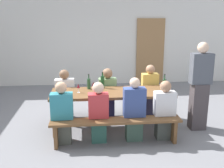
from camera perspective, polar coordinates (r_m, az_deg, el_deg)
The scene contains 20 objects.
ground_plane at distance 5.37m, azimuth 0.00°, elevation -9.35°, with size 24.00×24.00×0.00m, color slate.
back_wall at distance 8.59m, azimuth -2.49°, elevation 10.62°, with size 14.00×0.20×3.20m, color silver.
wooden_door at distance 8.75m, azimuth 8.21°, elevation 6.94°, with size 0.90×0.06×2.10m, color #9E7247.
tasting_table at distance 5.13m, azimuth 0.00°, elevation -2.41°, with size 2.34×0.79×0.75m.
bench_near at distance 4.59m, azimuth 0.88°, elevation -8.70°, with size 2.24×0.30×0.45m.
bench_far at distance 5.89m, azimuth -0.68°, elevation -3.40°, with size 2.24×0.30×0.45m.
wine_bottle_0 at distance 5.34m, azimuth 11.19°, elevation 0.03°, with size 0.07×0.07×0.31m.
wine_bottle_1 at distance 5.35m, azimuth -2.04°, elevation 0.51°, with size 0.08×0.08×0.33m.
wine_bottle_2 at distance 5.29m, azimuth -5.00°, elevation 0.12°, with size 0.07×0.07×0.30m.
wine_glass_0 at distance 5.05m, azimuth -7.25°, elevation -0.52°, with size 0.06×0.06×0.17m.
wine_glass_1 at distance 5.24m, azimuth -4.03°, elevation -0.07°, with size 0.07×0.07×0.16m.
wine_glass_2 at distance 4.85m, azimuth 3.58°, elevation -1.16°, with size 0.06×0.06×0.17m.
seated_guest_near_0 at distance 4.66m, azimuth -10.66°, elevation -6.46°, with size 0.38×0.24×1.10m.
seated_guest_near_1 at distance 4.65m, azimuth -2.93°, elevation -6.37°, with size 0.35×0.24×1.08m.
seated_guest_near_2 at distance 4.71m, azimuth 4.80°, elevation -5.82°, with size 0.38×0.24×1.14m.
seated_guest_near_3 at distance 4.85m, azimuth 11.19°, elevation -5.84°, with size 0.38×0.24×1.07m.
seated_guest_far_0 at distance 5.70m, azimuth -10.05°, elevation -2.63°, with size 0.40×0.24×1.09m.
seated_guest_far_1 at distance 5.69m, azimuth -0.97°, elevation -2.28°, with size 0.37×0.24×1.10m.
seated_guest_far_2 at distance 5.83m, azimuth 8.08°, elevation -1.77°, with size 0.35×0.24×1.16m.
standing_host at distance 5.33m, azimuth 18.34°, elevation -0.82°, with size 0.40×0.24×1.70m.
Camera 1 is at (-0.49, -4.89, 2.16)m, focal length 42.50 mm.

